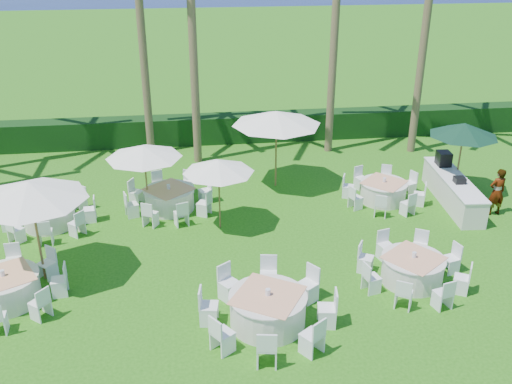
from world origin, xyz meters
TOP-DOWN VIEW (x-y plane):
  - ground at (0.00, 0.00)m, footprint 120.00×120.00m
  - hedge at (0.00, 12.00)m, footprint 34.00×1.00m
  - banquet_table_a at (-5.22, 0.60)m, footprint 3.03×3.03m
  - banquet_table_b at (1.26, -1.17)m, footprint 3.30×3.30m
  - banquet_table_c at (5.39, 0.15)m, footprint 2.94×2.94m
  - banquet_table_d at (-4.94, 4.72)m, footprint 2.92×2.92m
  - banquet_table_e at (-1.13, 5.41)m, footprint 2.96×2.96m
  - banquet_table_f at (6.27, 5.11)m, footprint 2.75×2.75m
  - umbrella_a at (-4.48, 1.54)m, footprint 2.93×2.93m
  - umbrella_b at (0.47, 3.87)m, footprint 2.22×2.22m
  - umbrella_c at (-1.85, 5.41)m, footprint 2.50×2.50m
  - umbrella_d at (2.75, 6.88)m, footprint 3.19×3.19m
  - umbrella_green at (9.04, 5.36)m, footprint 2.37×2.37m
  - buffet_table at (8.60, 4.68)m, footprint 1.16×4.09m
  - staff_person at (9.62, 3.65)m, footprint 0.64×0.46m
  - palm_b at (-1.96, 10.91)m, footprint 4.40×4.13m
  - palm_c at (-0.02, 9.74)m, footprint 4.30×4.34m
  - palm_d at (5.58, 10.24)m, footprint 4.38×4.24m
  - palm_e at (9.11, 9.74)m, footprint 4.39×4.18m

SIDE VIEW (x-z plane):
  - ground at x=0.00m, z-range 0.00..0.00m
  - banquet_table_f at x=6.27m, z-range -0.06..0.81m
  - banquet_table_d at x=-4.94m, z-range -0.06..0.83m
  - banquet_table_c at x=5.39m, z-range -0.06..0.84m
  - banquet_table_e at x=-1.13m, z-range -0.06..0.85m
  - banquet_table_a at x=-5.22m, z-range -0.06..0.86m
  - banquet_table_b at x=1.26m, z-range -0.06..0.93m
  - buffet_table at x=8.60m, z-range -0.22..1.22m
  - hedge at x=0.00m, z-range 0.00..1.20m
  - staff_person at x=9.62m, z-range 0.00..1.63m
  - umbrella_b at x=0.47m, z-range 0.95..3.27m
  - umbrella_c at x=-1.85m, z-range 0.96..3.28m
  - umbrella_green at x=9.04m, z-range 1.09..3.75m
  - umbrella_d at x=2.75m, z-range 1.18..4.05m
  - umbrella_a at x=-4.48m, z-range 1.19..4.08m
  - palm_b at x=-1.96m, z-range 0.45..8.91m
  - palm_d at x=5.58m, z-range 0.46..9.36m
  - palm_e at x=9.11m, z-range 0.47..10.05m
  - palm_c at x=-0.02m, z-range 0.48..11.16m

